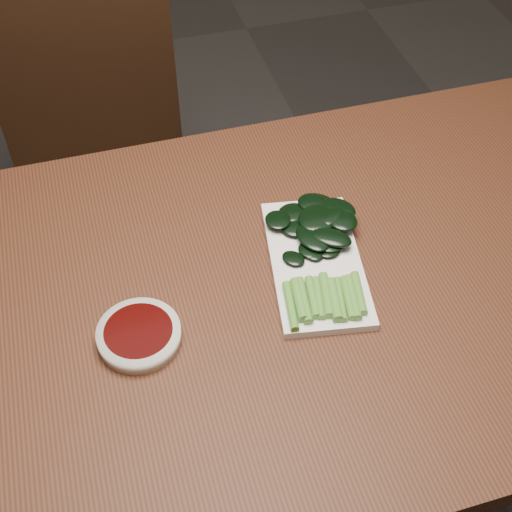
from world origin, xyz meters
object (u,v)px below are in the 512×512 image
object	(u,v)px
sauce_bowl	(139,335)
gai_lan	(320,240)
serving_plate	(316,263)
table	(249,320)
chair_far	(101,172)

from	to	relation	value
sauce_bowl	gai_lan	xyz separation A→B (m)	(0.31, 0.09, 0.01)
serving_plate	table	bearing A→B (deg)	-169.18
table	chair_far	distance (m)	0.71
table	serving_plate	bearing A→B (deg)	10.82
sauce_bowl	serving_plate	world-z (taller)	sauce_bowl
gai_lan	chair_far	bearing A→B (deg)	116.79
table	serving_plate	distance (m)	0.14
chair_far	gai_lan	distance (m)	0.74
chair_far	gai_lan	bearing A→B (deg)	-59.79
chair_far	serving_plate	size ratio (longest dim) A/B	3.04
table	gai_lan	world-z (taller)	gai_lan
chair_far	sauce_bowl	xyz separation A→B (m)	(-0.00, -0.70, 0.28)
chair_far	gai_lan	size ratio (longest dim) A/B	3.15
table	sauce_bowl	size ratio (longest dim) A/B	11.60
chair_far	serving_plate	bearing A→B (deg)	-61.97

